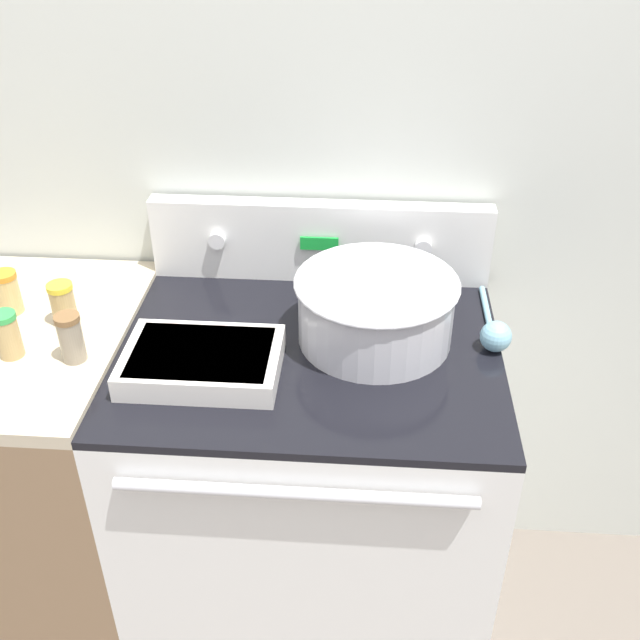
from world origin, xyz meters
TOP-DOWN VIEW (x-y plane):
  - kitchen_wall at (0.00, 0.69)m, footprint 8.00×0.05m
  - stove_range at (0.00, 0.33)m, footprint 0.81×0.68m
  - control_panel at (0.00, 0.63)m, footprint 0.81×0.07m
  - side_counter at (-0.66, 0.33)m, footprint 0.52×0.65m
  - mixing_bowl at (0.14, 0.37)m, footprint 0.35×0.35m
  - casserole_dish at (-0.21, 0.22)m, footprint 0.31×0.22m
  - ladle at (0.39, 0.36)m, footprint 0.07×0.27m
  - spice_jar_brown_cap at (-0.47, 0.23)m, footprint 0.05×0.05m
  - spice_jar_yellow_cap at (-0.54, 0.36)m, footprint 0.05×0.05m
  - spice_jar_green_cap at (-0.61, 0.24)m, footprint 0.05×0.05m
  - spice_jar_orange_cap at (-0.68, 0.40)m, footprint 0.06×0.06m

SIDE VIEW (x-z plane):
  - stove_range at x=0.00m, z-range 0.00..0.90m
  - side_counter at x=-0.66m, z-range 0.00..0.91m
  - casserole_dish at x=-0.21m, z-range 0.90..0.95m
  - ladle at x=0.39m, z-range 0.90..0.96m
  - spice_jar_yellow_cap at x=-0.54m, z-range 0.91..1.01m
  - spice_jar_orange_cap at x=-0.68m, z-range 0.91..1.01m
  - spice_jar_green_cap at x=-0.61m, z-range 0.91..1.01m
  - spice_jar_brown_cap at x=-0.47m, z-range 0.91..1.02m
  - mixing_bowl at x=0.14m, z-range 0.91..1.05m
  - control_panel at x=0.00m, z-range 0.90..1.10m
  - kitchen_wall at x=0.00m, z-range 0.00..2.50m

